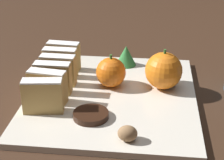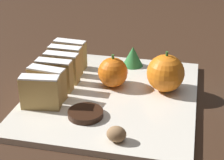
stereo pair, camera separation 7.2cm
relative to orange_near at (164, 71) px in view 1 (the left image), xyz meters
The scene contains 13 objects.
ground_plane 0.12m from the orange_near, 158.81° to the right, with size 6.00×6.00×0.00m, color #382316.
serving_platter 0.11m from the orange_near, 158.81° to the right, with size 0.33×0.37×0.01m.
stollen_slice_front 0.24m from the orange_near, 150.80° to the right, with size 0.07×0.03×0.06m.
stollen_slice_second 0.23m from the orange_near, 159.03° to the right, with size 0.07×0.03×0.06m.
stollen_slice_third 0.22m from the orange_near, 168.01° to the right, with size 0.07×0.02×0.06m.
stollen_slice_fourth 0.21m from the orange_near, behind, with size 0.07×0.03×0.06m.
stollen_slice_fifth 0.22m from the orange_near, behind, with size 0.07×0.03×0.06m.
stollen_slice_sixth 0.23m from the orange_near, 163.41° to the left, with size 0.07×0.03×0.06m.
orange_near is the anchor object (origin of this frame).
orange_far 0.11m from the orange_near, behind, with size 0.06×0.06×0.07m.
walnut 0.20m from the orange_near, 106.73° to the right, with size 0.03×0.03×0.03m.
chocolate_cookie 0.18m from the orange_near, 134.07° to the right, with size 0.06×0.06×0.01m.
evergreen_sprig 0.13m from the orange_near, 128.56° to the left, with size 0.05×0.05×0.05m.
Camera 1 is at (0.07, -0.64, 0.36)m, focal length 60.00 mm.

